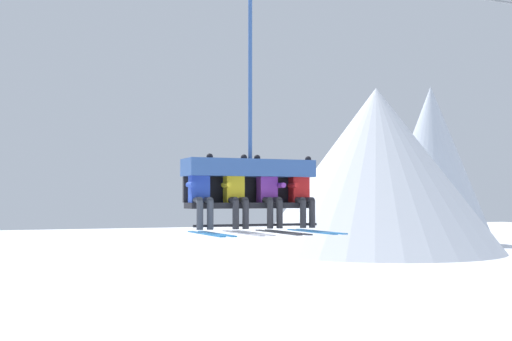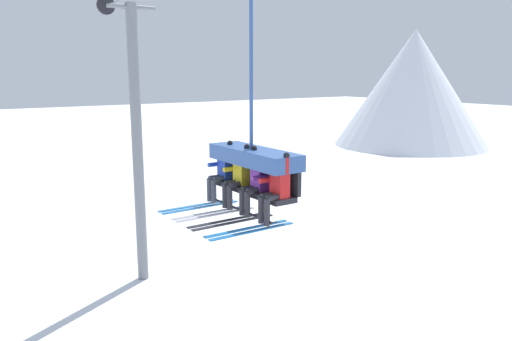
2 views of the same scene
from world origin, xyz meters
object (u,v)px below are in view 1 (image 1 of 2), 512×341
at_px(skier_blue, 201,192).
at_px(skier_red, 302,192).
at_px(skier_purple, 270,192).
at_px(skier_yellow, 236,192).
at_px(chairlift_chair, 249,173).

bearing_deg(skier_blue, skier_red, 0.00).
height_order(skier_purple, skier_red, same).
relative_size(skier_yellow, skier_purple, 1.00).
bearing_deg(skier_yellow, skier_purple, 0.00).
height_order(skier_yellow, skier_red, same).
bearing_deg(skier_blue, skier_yellow, 0.00).
bearing_deg(chairlift_chair, skier_yellow, -145.30).
relative_size(skier_blue, skier_yellow, 1.00).
height_order(skier_yellow, skier_purple, same).
xyz_separation_m(chairlift_chair, skier_blue, (-0.93, -0.21, -0.33)).
xyz_separation_m(chairlift_chair, skier_yellow, (-0.31, -0.21, -0.33)).
xyz_separation_m(skier_yellow, skier_purple, (0.62, 0.00, 0.00)).
distance_m(chairlift_chair, skier_blue, 1.01).
bearing_deg(skier_red, chairlift_chair, 167.18).
height_order(chairlift_chair, skier_yellow, chairlift_chair).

